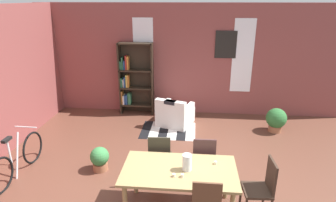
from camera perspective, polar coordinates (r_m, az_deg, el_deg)
name	(u,v)px	position (r m, az deg, el deg)	size (l,w,h in m)	color
ground_plane	(187,185)	(5.28, 3.85, -16.46)	(9.97, 9.97, 0.00)	brown
back_wall_brick	(192,60)	(7.92, 4.89, 8.12)	(8.67, 0.12, 3.02)	brown
window_pane_0	(144,55)	(7.95, -4.93, 9.27)	(0.55, 0.02, 1.97)	white
window_pane_1	(243,56)	(7.93, 14.76, 8.67)	(0.55, 0.02, 1.97)	white
dining_table	(179,174)	(4.38, 2.29, -14.47)	(1.70, 0.94, 0.74)	#977E4F
vase_on_table	(187,162)	(4.26, 3.87, -12.19)	(0.14, 0.14, 0.25)	silver
tealight_candle_0	(182,176)	(4.16, 2.87, -14.72)	(0.04, 0.04, 0.05)	silver
tealight_candle_1	(215,163)	(4.50, 9.51, -12.11)	(0.04, 0.04, 0.04)	silver
tealight_candle_2	(174,175)	(4.17, 1.20, -14.66)	(0.04, 0.04, 0.05)	silver
dining_chair_far_right	(204,159)	(5.04, 7.17, -11.48)	(0.40, 0.40, 0.95)	#482E2E
dining_chair_head_right	(262,187)	(4.58, 18.37, -16.02)	(0.42, 0.42, 0.95)	#37271D
dining_chair_far_left	(160,157)	(5.07, -1.65, -11.14)	(0.42, 0.42, 0.95)	#322F24
bookshelf_tall	(134,79)	(8.00, -6.86, 4.34)	(0.95, 0.29, 2.01)	#2D2319
armchair_white	(175,115)	(7.39, 1.35, -2.73)	(1.02, 1.02, 0.75)	silver
bicycle_second	(18,159)	(6.03, -27.92, -10.32)	(0.44, 1.61, 0.87)	black
potted_plant_by_shelf	(100,158)	(5.68, -13.53, -11.13)	(0.36, 0.36, 0.48)	#9E6042
potted_plant_corner	(276,119)	(7.48, 20.88, -3.46)	(0.49, 0.49, 0.60)	#9E6042
striped_rug	(168,130)	(7.16, 0.05, -5.90)	(1.34, 1.03, 0.01)	black
framed_picture	(226,45)	(7.81, 11.52, 11.04)	(0.56, 0.03, 0.72)	black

